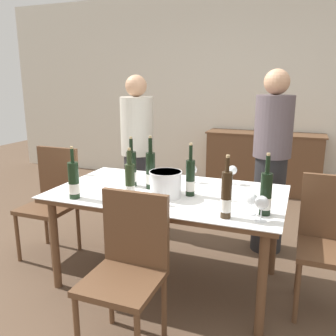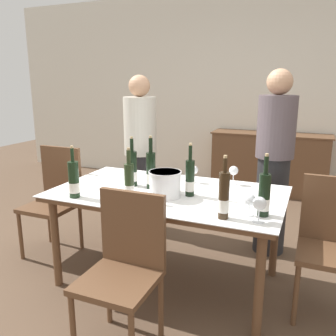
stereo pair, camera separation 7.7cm
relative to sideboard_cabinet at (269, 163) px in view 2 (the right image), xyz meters
name	(u,v)px [view 2 (the right image)]	position (x,y,z in m)	size (l,w,h in m)	color
ground_plane	(168,279)	(-0.42, -2.67, -0.42)	(12.00, 12.00, 0.00)	brown
back_wall	(247,91)	(-0.42, 0.29, 0.98)	(8.00, 0.10, 2.80)	silver
sideboard_cabinet	(269,163)	(0.00, 0.00, 0.00)	(1.60, 0.46, 0.85)	brown
dining_table	(168,200)	(-0.42, -2.67, 0.25)	(1.71, 0.98, 0.74)	brown
ice_bucket	(165,183)	(-0.39, -2.80, 0.42)	(0.23, 0.23, 0.19)	white
wine_bottle_0	(151,171)	(-0.57, -2.65, 0.45)	(0.07, 0.07, 0.41)	black
wine_bottle_1	(74,181)	(-0.98, -3.06, 0.44)	(0.08, 0.08, 0.37)	black
wine_bottle_2	(224,197)	(0.10, -3.04, 0.45)	(0.06, 0.06, 0.39)	#332314
wine_bottle_3	(129,182)	(-0.59, -2.96, 0.44)	(0.07, 0.07, 0.37)	#28381E
wine_bottle_4	(132,169)	(-0.73, -2.64, 0.45)	(0.08, 0.08, 0.39)	black
wine_bottle_5	(264,196)	(0.31, -2.90, 0.45)	(0.07, 0.07, 0.39)	black
wine_bottle_6	(190,179)	(-0.23, -2.71, 0.44)	(0.07, 0.07, 0.38)	black
wine_glass_0	(250,200)	(0.23, -2.93, 0.41)	(0.07, 0.07, 0.14)	white
wine_glass_1	(194,171)	(-0.32, -2.37, 0.42)	(0.07, 0.07, 0.14)	white
wine_glass_2	(234,171)	(-0.01, -2.31, 0.42)	(0.07, 0.07, 0.15)	white
wine_glass_3	(259,204)	(0.31, -3.02, 0.43)	(0.08, 0.08, 0.15)	white
chair_right_end	(332,238)	(0.73, -2.59, 0.11)	(0.42, 0.42, 0.93)	brown
chair_left_end	(56,194)	(-1.57, -2.58, 0.13)	(0.42, 0.42, 0.97)	brown
chair_near_front	(125,261)	(-0.39, -3.39, 0.10)	(0.42, 0.42, 0.92)	brown
person_host	(141,155)	(-1.07, -1.84, 0.38)	(0.33, 0.33, 1.61)	#2D2D33
person_guest_left	(274,164)	(0.25, -1.84, 0.41)	(0.33, 0.33, 1.65)	#262628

